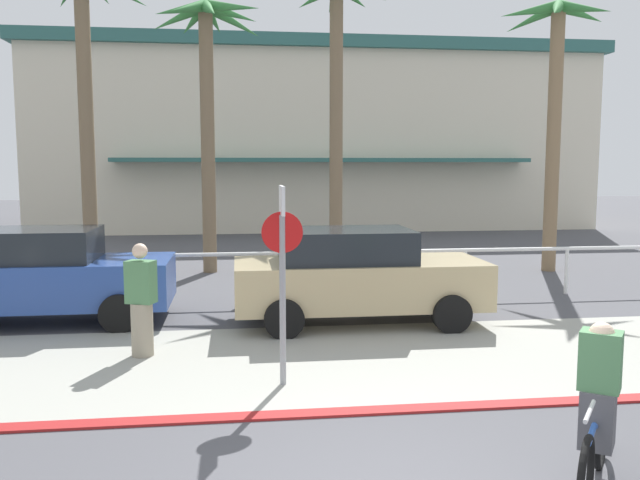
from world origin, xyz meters
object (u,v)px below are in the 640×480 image
palm_tree_5 (334,53)px  palm_tree_6 (554,77)px  palm_tree_4 (208,63)px  cyclist_blue_0 (597,411)px  stop_sign_bike_lane (282,256)px  palm_tree_3 (84,40)px  car_tan_2 (356,275)px  car_blue_1 (42,275)px  pedestrian_2 (141,305)px

palm_tree_5 → palm_tree_6: palm_tree_5 is taller
palm_tree_5 → palm_tree_6: bearing=-13.9°
palm_tree_4 → palm_tree_5: size_ratio=0.91×
palm_tree_4 → cyclist_blue_0: (3.77, -12.25, -4.70)m
stop_sign_bike_lane → palm_tree_6: bearing=47.4°
stop_sign_bike_lane → palm_tree_3: (-4.21, 9.02, 4.18)m
stop_sign_bike_lane → palm_tree_4: (-1.23, 9.24, 3.72)m
palm_tree_6 → stop_sign_bike_lane: bearing=-132.6°
stop_sign_bike_lane → cyclist_blue_0: bearing=-49.9°
palm_tree_5 → cyclist_blue_0: bearing=-88.0°
stop_sign_bike_lane → palm_tree_4: 10.04m
palm_tree_3 → car_tan_2: palm_tree_3 is taller
stop_sign_bike_lane → car_tan_2: stop_sign_bike_lane is taller
palm_tree_3 → car_tan_2: (5.74, -5.84, -4.99)m
palm_tree_5 → car_tan_2: size_ratio=1.75×
palm_tree_4 → palm_tree_5: bearing=7.4°
palm_tree_3 → stop_sign_bike_lane: bearing=-65.0°
stop_sign_bike_lane → palm_tree_3: size_ratio=0.34×
car_blue_1 → car_tan_2: same height
palm_tree_5 → stop_sign_bike_lane: bearing=-102.2°
palm_tree_5 → palm_tree_4: bearing=-172.6°
palm_tree_3 → car_tan_2: 9.59m
stop_sign_bike_lane → palm_tree_3: 10.80m
car_tan_2 → palm_tree_4: bearing=114.5°
cyclist_blue_0 → palm_tree_3: bearing=119.3°
pedestrian_2 → palm_tree_5: bearing=63.5°
palm_tree_3 → palm_tree_5: (6.30, 0.66, -0.07)m
car_tan_2 → car_blue_1: bearing=172.3°
palm_tree_4 → car_blue_1: bearing=-117.7°
palm_tree_4 → cyclist_blue_0: size_ratio=4.64×
palm_tree_4 → car_tan_2: size_ratio=1.58×
stop_sign_bike_lane → car_blue_1: size_ratio=0.58×
stop_sign_bike_lane → car_tan_2: 3.62m
palm_tree_4 → palm_tree_6: 8.93m
pedestrian_2 → stop_sign_bike_lane: bearing=-38.0°
palm_tree_5 → car_tan_2: 8.17m
palm_tree_3 → palm_tree_4: palm_tree_3 is taller
palm_tree_4 → pedestrian_2: bearing=-95.4°
palm_tree_5 → car_tan_2: (-0.56, -6.50, -4.92)m
car_tan_2 → cyclist_blue_0: bearing=-80.8°
palm_tree_5 → palm_tree_6: (5.55, -1.37, -0.72)m
car_tan_2 → pedestrian_2: (-3.49, -1.65, -0.09)m
car_blue_1 → cyclist_blue_0: bearing=-46.6°
stop_sign_bike_lane → pedestrian_2: (-1.96, 1.53, -0.90)m
palm_tree_6 → cyclist_blue_0: (-5.11, -11.31, -4.38)m
palm_tree_4 → car_blue_1: (-2.79, -5.31, -4.53)m
car_blue_1 → palm_tree_6: bearing=20.6°
palm_tree_3 → car_blue_1: bearing=-87.8°
car_blue_1 → cyclist_blue_0: car_blue_1 is taller
palm_tree_3 → palm_tree_4: (2.98, 0.22, -0.46)m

